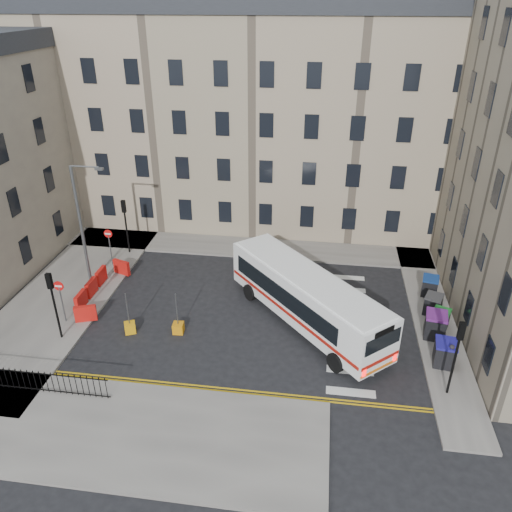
% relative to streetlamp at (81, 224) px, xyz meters
% --- Properties ---
extents(ground, '(120.00, 120.00, 0.00)m').
position_rel_streetlamp_xyz_m(ground, '(13.00, -2.00, -4.34)').
color(ground, black).
rests_on(ground, ground).
extents(pavement_north, '(36.00, 3.20, 0.15)m').
position_rel_streetlamp_xyz_m(pavement_north, '(7.00, 6.60, -4.26)').
color(pavement_north, slate).
rests_on(pavement_north, ground).
extents(pavement_east, '(2.40, 26.00, 0.15)m').
position_rel_streetlamp_xyz_m(pavement_east, '(22.00, 2.00, -4.26)').
color(pavement_east, slate).
rests_on(pavement_east, ground).
extents(pavement_west, '(6.00, 22.00, 0.15)m').
position_rel_streetlamp_xyz_m(pavement_west, '(-1.00, -1.00, -4.26)').
color(pavement_west, slate).
rests_on(pavement_west, ground).
extents(pavement_sw, '(20.00, 6.00, 0.15)m').
position_rel_streetlamp_xyz_m(pavement_sw, '(6.00, -12.00, -4.26)').
color(pavement_sw, slate).
rests_on(pavement_sw, ground).
extents(terrace_north, '(38.30, 10.80, 17.20)m').
position_rel_streetlamp_xyz_m(terrace_north, '(6.00, 13.50, 4.28)').
color(terrace_north, gray).
rests_on(terrace_north, ground).
extents(traffic_light_east, '(0.28, 0.22, 4.10)m').
position_rel_streetlamp_xyz_m(traffic_light_east, '(21.60, -7.50, -1.47)').
color(traffic_light_east, black).
rests_on(traffic_light_east, pavement_east).
extents(traffic_light_nw, '(0.28, 0.22, 4.10)m').
position_rel_streetlamp_xyz_m(traffic_light_nw, '(1.00, 4.50, -1.47)').
color(traffic_light_nw, black).
rests_on(traffic_light_nw, pavement_west).
extents(traffic_light_sw, '(0.28, 0.22, 4.10)m').
position_rel_streetlamp_xyz_m(traffic_light_sw, '(1.00, -6.00, -1.47)').
color(traffic_light_sw, black).
rests_on(traffic_light_sw, pavement_west).
extents(streetlamp, '(0.50, 0.22, 8.14)m').
position_rel_streetlamp_xyz_m(streetlamp, '(0.00, 0.00, 0.00)').
color(streetlamp, '#595B5E').
rests_on(streetlamp, pavement_west).
extents(no_entry_north, '(0.60, 0.08, 3.00)m').
position_rel_streetlamp_xyz_m(no_entry_north, '(0.50, 2.50, -2.26)').
color(no_entry_north, '#595B5E').
rests_on(no_entry_north, pavement_west).
extents(no_entry_south, '(0.60, 0.08, 3.00)m').
position_rel_streetlamp_xyz_m(no_entry_south, '(0.50, -4.50, -2.26)').
color(no_entry_south, '#595B5E').
rests_on(no_entry_south, pavement_west).
extents(roadworks_barriers, '(1.66, 6.26, 1.00)m').
position_rel_streetlamp_xyz_m(roadworks_barriers, '(1.16, -1.50, -3.69)').
color(roadworks_barriers, red).
rests_on(roadworks_barriers, pavement_west).
extents(iron_railings, '(7.80, 0.04, 1.20)m').
position_rel_streetlamp_xyz_m(iron_railings, '(1.75, -10.20, -3.59)').
color(iron_railings, black).
rests_on(iron_railings, pavement_sw).
extents(bus, '(9.77, 10.54, 3.20)m').
position_rel_streetlamp_xyz_m(bus, '(14.46, -2.51, -2.49)').
color(bus, white).
rests_on(bus, ground).
extents(wheelie_bin_a, '(1.23, 1.36, 1.35)m').
position_rel_streetlamp_xyz_m(wheelie_bin_a, '(21.78, -5.32, -3.50)').
color(wheelie_bin_a, black).
rests_on(wheelie_bin_a, pavement_east).
extents(wheelie_bin_b, '(1.34, 1.48, 1.45)m').
position_rel_streetlamp_xyz_m(wheelie_bin_b, '(21.70, -2.92, -3.46)').
color(wheelie_bin_b, black).
rests_on(wheelie_bin_b, pavement_east).
extents(wheelie_bin_c, '(1.26, 1.33, 1.17)m').
position_rel_streetlamp_xyz_m(wheelie_bin_c, '(22.14, -2.13, -3.60)').
color(wheelie_bin_c, black).
rests_on(wheelie_bin_c, pavement_east).
extents(wheelie_bin_d, '(1.30, 1.38, 1.22)m').
position_rel_streetlamp_xyz_m(wheelie_bin_d, '(21.98, -0.60, -3.57)').
color(wheelie_bin_d, black).
rests_on(wheelie_bin_d, pavement_east).
extents(wheelie_bin_e, '(1.17, 1.28, 1.22)m').
position_rel_streetlamp_xyz_m(wheelie_bin_e, '(22.13, 1.54, -3.57)').
color(wheelie_bin_e, black).
rests_on(wheelie_bin_e, pavement_east).
extents(pedestrian, '(0.66, 0.56, 1.55)m').
position_rel_streetlamp_xyz_m(pedestrian, '(21.91, -5.73, -3.41)').
color(pedestrian, black).
rests_on(pedestrian, pavement_east).
extents(bollard_yellow, '(0.64, 0.64, 0.60)m').
position_rel_streetlamp_xyz_m(bollard_yellow, '(7.33, -4.46, -4.04)').
color(bollard_yellow, orange).
rests_on(bollard_yellow, ground).
extents(bollard_chevron, '(0.80, 0.80, 0.60)m').
position_rel_streetlamp_xyz_m(bollard_chevron, '(4.58, -4.82, -4.04)').
color(bollard_chevron, orange).
rests_on(bollard_chevron, ground).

